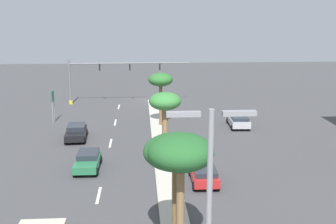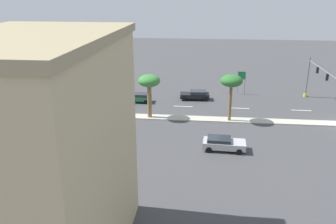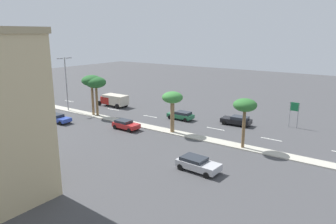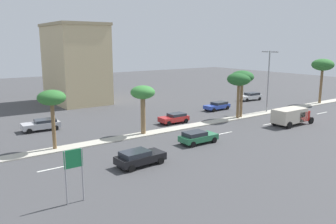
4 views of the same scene
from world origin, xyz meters
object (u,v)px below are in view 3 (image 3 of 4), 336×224
(palm_tree_center, at_px, (172,99))
(palm_tree_left, at_px, (96,83))
(palm_tree_mid, at_px, (92,81))
(palm_tree_rear, at_px, (22,68))
(directional_road_sign, at_px, (294,110))
(sedan_blue_leading, at_px, (57,118))
(sedan_black_rear, at_px, (237,120))
(sedan_silver_front, at_px, (198,164))
(sedan_red_center, at_px, (126,124))
(box_truck, at_px, (114,100))
(palm_tree_trailing, at_px, (245,106))
(street_lamp_inboard, at_px, (66,79))
(sedan_green_outboard, at_px, (181,115))

(palm_tree_center, bearing_deg, palm_tree_left, 88.61)
(palm_tree_mid, xyz_separation_m, palm_tree_rear, (-0.03, 20.24, 0.96))
(directional_road_sign, distance_m, palm_tree_rear, 51.14)
(sedan_blue_leading, bearing_deg, directional_road_sign, -58.87)
(directional_road_sign, height_order, sedan_black_rear, directional_road_sign)
(palm_tree_rear, xyz_separation_m, sedan_black_rear, (8.57, -42.28, -5.97))
(palm_tree_left, height_order, sedan_silver_front, palm_tree_left)
(sedan_red_center, relative_size, box_truck, 0.67)
(palm_tree_trailing, height_order, box_truck, palm_tree_trailing)
(palm_tree_rear, bearing_deg, street_lamp_inboard, -91.34)
(palm_tree_trailing, height_order, sedan_blue_leading, palm_tree_trailing)
(sedan_black_rear, height_order, sedan_red_center, sedan_black_rear)
(palm_tree_mid, bearing_deg, palm_tree_trailing, -90.74)
(street_lamp_inboard, xyz_separation_m, sedan_black_rear, (8.90, -28.21, -4.85))
(palm_tree_left, distance_m, sedan_black_rear, 23.30)
(palm_tree_mid, bearing_deg, sedan_green_outboard, -64.84)
(sedan_black_rear, relative_size, sedan_green_outboard, 1.08)
(palm_tree_center, distance_m, sedan_green_outboard, 8.19)
(palm_tree_trailing, distance_m, street_lamp_inboard, 32.85)
(sedan_red_center, bearing_deg, palm_tree_left, 72.16)
(street_lamp_inboard, bearing_deg, palm_tree_center, -89.64)
(palm_tree_rear, bearing_deg, palm_tree_center, -90.29)
(sedan_black_rear, bearing_deg, street_lamp_inboard, 107.51)
(box_truck, bearing_deg, street_lamp_inboard, 150.90)
(directional_road_sign, xyz_separation_m, sedan_silver_front, (-21.34, 3.72, -1.90))
(box_truck, bearing_deg, directional_road_sign, -80.41)
(sedan_silver_front, bearing_deg, box_truck, 59.86)
(street_lamp_inboard, relative_size, sedan_blue_leading, 2.02)
(directional_road_sign, bearing_deg, palm_tree_center, 133.89)
(palm_tree_trailing, xyz_separation_m, sedan_red_center, (-2.41, 16.80, -4.46))
(street_lamp_inboard, height_order, sedan_blue_leading, street_lamp_inboard)
(palm_tree_rear, bearing_deg, directional_road_sign, -76.08)
(directional_road_sign, relative_size, sedan_green_outboard, 0.89)
(sedan_black_rear, bearing_deg, sedan_silver_front, -168.85)
(sedan_black_rear, distance_m, box_truck, 24.21)
(palm_tree_rear, xyz_separation_m, sedan_green_outboard, (6.36, -33.72, -5.99))
(sedan_green_outboard, bearing_deg, palm_tree_mid, 115.16)
(palm_tree_left, height_order, sedan_green_outboard, palm_tree_left)
(sedan_silver_front, bearing_deg, palm_tree_rear, 78.78)
(directional_road_sign, distance_m, palm_tree_left, 31.00)
(sedan_green_outboard, bearing_deg, sedan_red_center, 158.37)
(palm_tree_trailing, bearing_deg, palm_tree_center, 89.28)
(palm_tree_mid, height_order, sedan_green_outboard, palm_tree_mid)
(directional_road_sign, bearing_deg, sedan_green_outboard, 110.53)
(palm_tree_left, bearing_deg, street_lamp_inboard, 94.23)
(sedan_blue_leading, xyz_separation_m, box_truck, (13.14, 0.82, 0.54))
(street_lamp_inboard, height_order, sedan_silver_front, street_lamp_inboard)
(palm_tree_center, height_order, sedan_green_outboard, palm_tree_center)
(sedan_red_center, bearing_deg, directional_road_sign, -52.26)
(palm_tree_center, distance_m, sedan_black_rear, 11.21)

